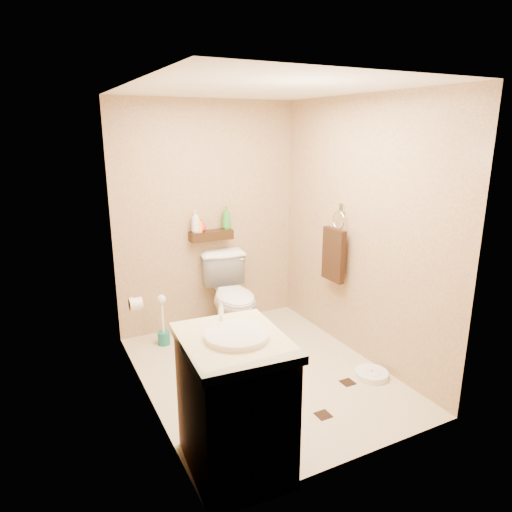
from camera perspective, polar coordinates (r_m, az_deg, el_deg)
ground at (r=4.21m, az=0.83°, el=-14.39°), size 2.50×2.50×0.00m
wall_back at (r=4.87m, az=-6.01°, el=4.83°), size 2.00×0.04×2.40m
wall_front at (r=2.76m, az=13.16°, el=-3.95°), size 2.00×0.04×2.40m
wall_left at (r=3.42m, az=-14.10°, el=-0.20°), size 0.04×2.50×2.40m
wall_right at (r=4.30m, az=12.79°, el=3.10°), size 0.04×2.50×2.40m
ceiling at (r=3.65m, az=0.99°, el=20.27°), size 2.00×2.50×0.02m
wall_shelf at (r=4.83m, az=-5.61°, el=2.58°), size 0.46×0.14×0.10m
floor_accents at (r=4.16m, az=1.86°, el=-14.68°), size 1.18×1.37×0.01m
toilet at (r=4.74m, az=-2.97°, el=-5.19°), size 0.57×0.88×0.85m
vanity at (r=2.97m, az=-2.70°, el=-17.82°), size 0.66×0.78×1.05m
bathroom_scale at (r=4.25m, az=14.24°, el=-14.11°), size 0.33×0.33×0.06m
toilet_brush at (r=4.72m, az=-11.53°, el=-8.71°), size 0.12×0.12×0.53m
towel_ring at (r=4.50m, az=9.73°, el=0.46°), size 0.12×0.30×0.76m
toilet_paper at (r=4.22m, az=-14.82°, el=-5.79°), size 0.12×0.11×0.12m
bottle_a at (r=4.74m, az=-7.57°, el=4.31°), size 0.13×0.13×0.23m
bottle_b at (r=4.75m, az=-7.23°, el=4.02°), size 0.10×0.10×0.18m
bottle_c at (r=4.77m, az=-6.84°, el=3.80°), size 0.14×0.14×0.13m
bottle_d at (r=4.86m, az=-3.72°, el=4.81°), size 0.13×0.13×0.25m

